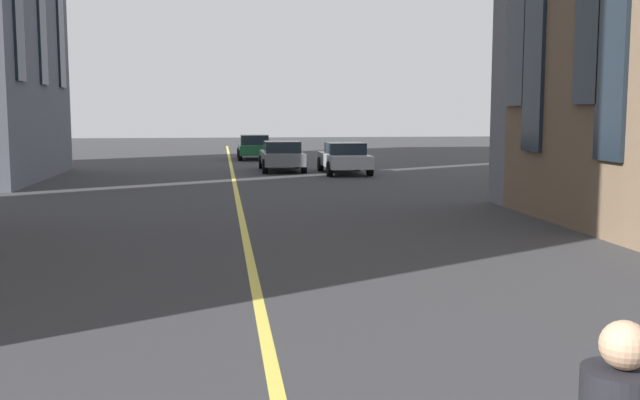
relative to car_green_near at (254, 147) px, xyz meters
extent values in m
cube|color=#D8C64C|center=(-22.96, 1.41, -0.70)|extent=(80.00, 0.16, 0.01)
cube|color=#1E6038|center=(0.05, 0.00, -0.12)|extent=(3.90, 1.75, 0.55)
cube|color=#19232D|center=(-0.15, 0.00, 0.43)|extent=(1.64, 1.54, 0.55)
cylinder|color=black|center=(1.34, 0.84, -0.40)|extent=(0.60, 0.21, 0.60)
cylinder|color=black|center=(1.34, -0.84, -0.40)|extent=(0.60, 0.21, 0.60)
cylinder|color=black|center=(-1.24, 0.84, -0.40)|extent=(0.60, 0.21, 0.60)
cylinder|color=black|center=(-1.24, -0.84, -0.40)|extent=(0.60, 0.21, 0.60)
cube|color=slate|center=(-8.60, -0.88, -0.10)|extent=(4.40, 1.80, 0.55)
cube|color=#19232D|center=(-8.82, -0.88, 0.42)|extent=(1.85, 1.58, 0.50)
cylinder|color=black|center=(-7.15, -0.01, -0.38)|extent=(0.64, 0.22, 0.64)
cylinder|color=black|center=(-7.15, -1.74, -0.38)|extent=(0.64, 0.22, 0.64)
cylinder|color=black|center=(-10.06, -0.01, -0.38)|extent=(0.64, 0.22, 0.64)
cylinder|color=black|center=(-10.06, -1.74, -0.38)|extent=(0.64, 0.22, 0.64)
cube|color=#B7BABF|center=(-10.44, -3.49, -0.10)|extent=(4.40, 1.80, 0.55)
cube|color=#19232D|center=(-10.66, -3.49, 0.42)|extent=(1.85, 1.58, 0.50)
cylinder|color=black|center=(-8.98, -2.63, -0.38)|extent=(0.64, 0.22, 0.64)
cylinder|color=black|center=(-8.98, -4.36, -0.38)|extent=(0.64, 0.22, 0.64)
cylinder|color=black|center=(-11.89, -2.63, -0.38)|extent=(0.64, 0.22, 0.64)
cylinder|color=black|center=(-11.89, -4.36, -0.38)|extent=(0.64, 0.22, 0.64)
sphere|color=tan|center=(-39.67, 0.10, 0.94)|extent=(0.23, 0.23, 0.23)
camera|label=1|loc=(-42.73, 1.91, 1.99)|focal=41.70mm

